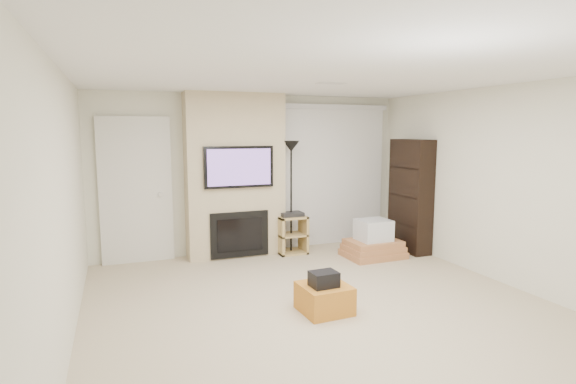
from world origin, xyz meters
name	(u,v)px	position (x,y,z in m)	size (l,w,h in m)	color
floor	(328,312)	(0.00, 0.00, 0.00)	(5.00, 5.50, 0.00)	#C6B391
ceiling	(331,74)	(0.00, 0.00, 2.50)	(5.00, 5.50, 0.00)	white
wall_back	(253,174)	(0.00, 2.75, 1.25)	(5.00, 2.50, 0.00)	silver
wall_left	(62,212)	(-2.50, 0.00, 1.25)	(5.50, 2.50, 0.00)	silver
wall_right	(511,186)	(2.50, 0.00, 1.25)	(5.50, 2.50, 0.00)	silver
hvac_vent	(331,83)	(0.40, 0.80, 2.50)	(0.35, 0.18, 0.01)	silver
ottoman	(324,298)	(-0.04, 0.02, 0.15)	(0.50, 0.50, 0.30)	#C17623
black_bag	(324,279)	(-0.06, -0.02, 0.38)	(0.28, 0.22, 0.16)	black
fireplace_wall	(235,177)	(-0.35, 2.54, 1.24)	(1.50, 0.47, 2.50)	#CBB88F
entry_door	(136,191)	(-1.80, 2.71, 1.05)	(1.02, 0.11, 2.14)	silver
vertical_blinds	(333,170)	(1.40, 2.70, 1.27)	(1.98, 0.10, 2.37)	silver
floor_lamp	(291,165)	(0.50, 2.38, 1.40)	(0.26, 0.26, 1.78)	black
av_stand	(292,232)	(0.50, 2.34, 0.35)	(0.45, 0.38, 0.66)	tan
box_stack	(373,243)	(1.59, 1.68, 0.22)	(0.88, 0.68, 0.58)	#BC794A
bookshelf	(411,196)	(2.34, 1.80, 0.90)	(0.30, 0.80, 1.80)	black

